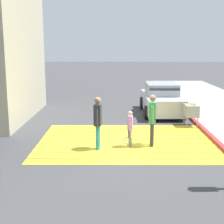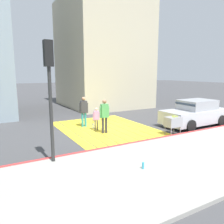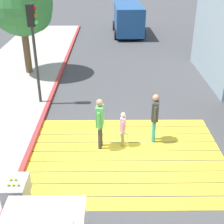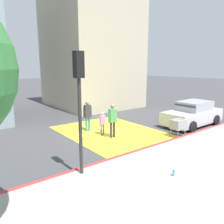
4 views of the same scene
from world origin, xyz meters
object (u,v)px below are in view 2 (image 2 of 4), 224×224
water_bottle (143,166)px  pedestrian_adult_trailing (104,114)px  car_parked_near_curb (195,114)px  pedestrian_child_with_racket (96,118)px  tennis_ball_cart (173,122)px  pedestrian_adult_lead (84,109)px  traffic_light_corner (49,78)px

water_bottle → pedestrian_adult_trailing: (4.81, -1.10, 0.83)m
car_parked_near_curb → water_bottle: bearing=118.6°
car_parked_near_curb → pedestrian_child_with_racket: bearing=71.7°
tennis_ball_cart → pedestrian_adult_lead: 5.14m
car_parked_near_curb → water_bottle: size_ratio=19.56×
car_parked_near_curb → traffic_light_corner: (-1.58, 9.12, 2.30)m
car_parked_near_curb → pedestrian_adult_lead: pedestrian_adult_lead is taller
tennis_ball_cart → pedestrian_adult_trailing: size_ratio=0.56×
water_bottle → pedestrian_child_with_racket: 5.69m
pedestrian_adult_lead → tennis_ball_cart: bearing=-139.5°
tennis_ball_cart → pedestrian_adult_trailing: bearing=55.3°
car_parked_near_curb → pedestrian_child_with_racket: 6.08m
traffic_light_corner → pedestrian_child_with_racket: bearing=-43.9°
water_bottle → tennis_ball_cart: bearing=-55.4°
water_bottle → pedestrian_adult_trailing: 5.00m
water_bottle → pedestrian_child_with_racket: bearing=-9.9°
car_parked_near_curb → traffic_light_corner: bearing=99.8°
tennis_ball_cart → pedestrian_child_with_racket: size_ratio=0.79×
pedestrian_adult_lead → pedestrian_child_with_racket: (-1.09, -0.28, -0.33)m
car_parked_near_curb → tennis_ball_cart: 2.86m
tennis_ball_cart → traffic_light_corner: bearing=96.0°
water_bottle → pedestrian_adult_trailing: pedestrian_adult_trailing is taller
traffic_light_corner → pedestrian_adult_lead: bearing=-33.8°
tennis_ball_cart → pedestrian_adult_trailing: 3.58m
pedestrian_adult_trailing → pedestrian_child_with_racket: size_ratio=1.42×
tennis_ball_cart → pedestrian_adult_lead: pedestrian_adult_lead is taller
pedestrian_adult_trailing → pedestrian_child_with_racket: 0.86m
pedestrian_adult_lead → pedestrian_child_with_racket: 1.18m
pedestrian_adult_lead → pedestrian_adult_trailing: (-1.87, -0.40, 0.01)m
tennis_ball_cart → pedestrian_child_with_racket: pedestrian_child_with_racket is taller
traffic_light_corner → water_bottle: size_ratio=19.27×
car_parked_near_curb → tennis_ball_cart: bearing=108.3°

